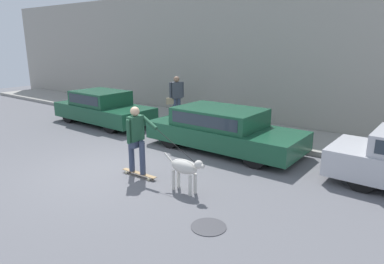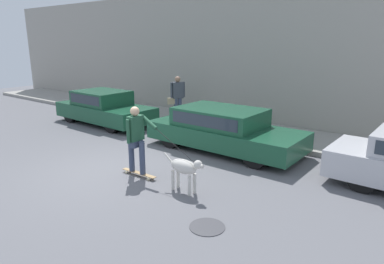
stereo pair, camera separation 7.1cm
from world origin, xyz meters
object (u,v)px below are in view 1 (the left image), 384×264
dog (185,168)px  pedestrian_with_bag (176,96)px  skateboarder (136,137)px  parked_car_1 (223,129)px  parked_car_0 (103,108)px

dog → pedestrian_with_bag: (-4.15, 4.71, 0.54)m
skateboarder → parked_car_1: bearing=79.1°
parked_car_0 → dog: bearing=-24.0°
pedestrian_with_bag → parked_car_0: bearing=69.6°
parked_car_0 → parked_car_1: bearing=1.1°
parked_car_0 → parked_car_1: (5.43, -0.00, -0.00)m
parked_car_1 → skateboarder: (-0.50, -2.97, 0.35)m
parked_car_0 → pedestrian_with_bag: size_ratio=2.48×
parked_car_0 → pedestrian_with_bag: (2.23, 1.73, 0.47)m
dog → pedestrian_with_bag: pedestrian_with_bag is taller
skateboarder → pedestrian_with_bag: size_ratio=1.36×
parked_car_1 → pedestrian_with_bag: 3.66m
parked_car_1 → skateboarder: bearing=-99.1°
pedestrian_with_bag → skateboarder: bearing=151.8°
parked_car_1 → dog: (0.95, -2.99, -0.07)m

